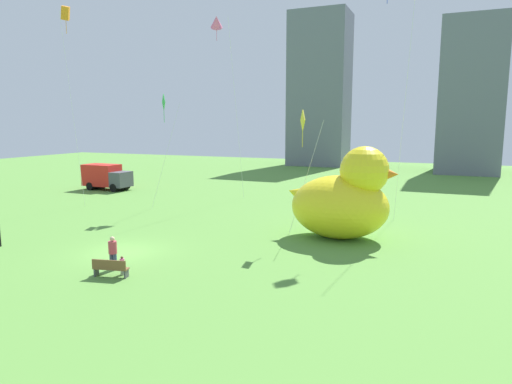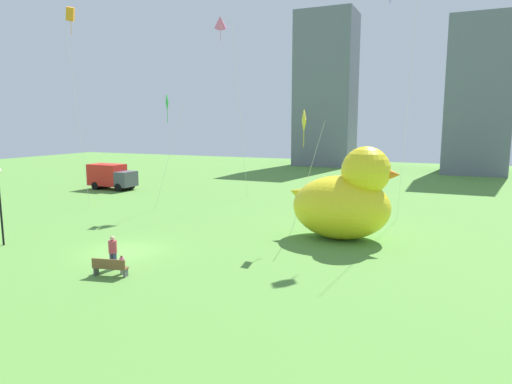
# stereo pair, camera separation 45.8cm
# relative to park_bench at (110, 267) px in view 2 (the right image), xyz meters

# --- Properties ---
(ground_plane) EXTENTS (140.00, 140.00, 0.00)m
(ground_plane) POSITION_rel_park_bench_xyz_m (-2.29, 3.69, -0.48)
(ground_plane) COLOR #578D3A
(park_bench) EXTENTS (1.81, 0.81, 0.90)m
(park_bench) POSITION_rel_park_bench_xyz_m (0.00, 0.00, 0.00)
(park_bench) COLOR brown
(park_bench) RESTS_ON ground
(person_adult) EXTENTS (0.43, 0.43, 1.74)m
(person_adult) POSITION_rel_park_bench_xyz_m (-0.63, 0.97, 0.48)
(person_adult) COLOR #38476B
(person_adult) RESTS_ON ground
(person_child) EXTENTS (0.23, 0.23, 0.95)m
(person_child) POSITION_rel_park_bench_xyz_m (0.30, 0.52, 0.05)
(person_child) COLOR silver
(person_child) RESTS_ON ground
(giant_inflatable_duck) EXTENTS (7.27, 4.67, 6.03)m
(giant_inflatable_duck) POSITION_rel_park_bench_xyz_m (8.86, 11.89, 2.09)
(giant_inflatable_duck) COLOR yellow
(giant_inflatable_duck) RESTS_ON ground
(box_truck) EXTENTS (5.55, 2.48, 2.85)m
(box_truck) POSITION_rel_park_bench_xyz_m (-20.38, 23.19, 0.96)
(box_truck) COLOR red
(box_truck) RESTS_ON ground
(city_skyline) EXTENTS (52.56, 13.11, 37.58)m
(city_skyline) POSITION_rel_park_bench_xyz_m (18.53, 61.76, 14.53)
(city_skyline) COLOR slate
(city_skyline) RESTS_ON ground
(kite_green) EXTENTS (2.31, 2.33, 9.84)m
(kite_green) POSITION_rel_park_bench_xyz_m (-7.06, 15.37, 8.36)
(kite_green) COLOR silver
(kite_green) RESTS_ON ground
(kite_orange) EXTENTS (1.37, 1.31, 17.42)m
(kite_orange) POSITION_rel_park_bench_xyz_m (-15.93, 14.16, 16.14)
(kite_orange) COLOR silver
(kite_orange) RESTS_ON ground
(kite_pink) EXTENTS (2.91, 3.85, 17.50)m
(kite_pink) POSITION_rel_park_bench_xyz_m (-5.45, 21.94, 16.20)
(kite_pink) COLOR silver
(kite_pink) RESTS_ON ground
(kite_yellow) EXTENTS (2.23, 1.74, 8.28)m
(kite_yellow) POSITION_rel_park_bench_xyz_m (6.38, 10.80, 6.90)
(kite_yellow) COLOR silver
(kite_yellow) RESTS_ON ground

